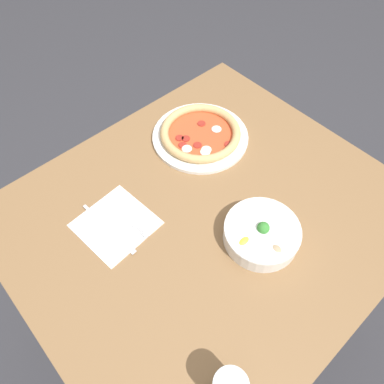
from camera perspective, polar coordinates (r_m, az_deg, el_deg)
The scene contains 7 objects.
ground_plane at distance 1.71m, azimuth 1.47°, elevation -16.99°, with size 8.00×8.00×0.00m, color #333338.
dining_table at distance 1.13m, azimuth 2.14°, elevation -6.28°, with size 1.03×0.91×0.75m.
pizza at distance 1.19m, azimuth 1.28°, elevation 8.81°, with size 0.30×0.30×0.04m.
bowl at distance 0.98m, azimuth 10.65°, elevation -6.18°, with size 0.20×0.20×0.07m.
napkin at distance 1.03m, azimuth -11.54°, elevation -4.81°, with size 0.20×0.20×0.00m.
fork at distance 1.03m, azimuth -10.41°, elevation -3.76°, with size 0.03×0.18×0.00m.
knife at distance 1.02m, azimuth -12.95°, elevation -5.12°, with size 0.03×0.21×0.01m.
Camera 1 is at (0.41, 0.39, 1.62)m, focal length 35.00 mm.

